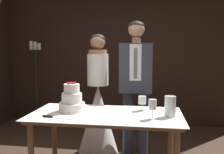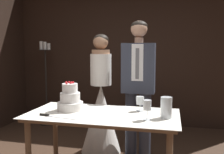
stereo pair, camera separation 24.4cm
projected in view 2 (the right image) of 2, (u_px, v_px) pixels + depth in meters
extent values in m
cube|color=black|center=(127.00, 47.00, 4.66)|extent=(4.50, 0.12, 2.86)
cylinder|color=#8E6B4C|center=(56.00, 137.00, 2.96)|extent=(0.06, 0.06, 0.72)
cylinder|color=#8E6B4C|center=(170.00, 147.00, 2.66)|extent=(0.06, 0.06, 0.72)
cube|color=#8E6B4C|center=(102.00, 116.00, 2.49)|extent=(1.44, 0.70, 0.03)
cube|color=white|center=(102.00, 114.00, 2.49)|extent=(1.50, 0.76, 0.01)
cylinder|color=white|center=(70.00, 106.00, 2.61)|extent=(0.27, 0.27, 0.09)
cylinder|color=white|center=(70.00, 97.00, 2.60)|extent=(0.21, 0.21, 0.10)
cylinder|color=white|center=(70.00, 88.00, 2.59)|extent=(0.16, 0.16, 0.10)
sphere|color=red|center=(72.00, 83.00, 2.59)|extent=(0.02, 0.02, 0.02)
sphere|color=red|center=(73.00, 82.00, 2.60)|extent=(0.02, 0.02, 0.02)
sphere|color=red|center=(69.00, 82.00, 2.62)|extent=(0.02, 0.02, 0.02)
sphere|color=red|center=(66.00, 82.00, 2.61)|extent=(0.02, 0.02, 0.02)
sphere|color=red|center=(67.00, 83.00, 2.54)|extent=(0.02, 0.02, 0.02)
sphere|color=red|center=(71.00, 83.00, 2.57)|extent=(0.02, 0.02, 0.02)
cube|color=silver|center=(63.00, 118.00, 2.32)|extent=(0.31, 0.07, 0.00)
cylinder|color=black|center=(44.00, 115.00, 2.39)|extent=(0.10, 0.04, 0.02)
cylinder|color=silver|center=(140.00, 111.00, 2.58)|extent=(0.08, 0.08, 0.00)
cylinder|color=silver|center=(140.00, 107.00, 2.58)|extent=(0.01, 0.01, 0.07)
cylinder|color=silver|center=(140.00, 100.00, 2.57)|extent=(0.08, 0.08, 0.08)
cylinder|color=maroon|center=(140.00, 103.00, 2.57)|extent=(0.07, 0.07, 0.02)
cylinder|color=silver|center=(147.00, 120.00, 2.26)|extent=(0.07, 0.07, 0.00)
cylinder|color=silver|center=(147.00, 115.00, 2.25)|extent=(0.01, 0.01, 0.09)
cylinder|color=silver|center=(147.00, 105.00, 2.24)|extent=(0.07, 0.07, 0.09)
cylinder|color=maroon|center=(147.00, 108.00, 2.24)|extent=(0.06, 0.06, 0.03)
cylinder|color=silver|center=(166.00, 108.00, 2.31)|extent=(0.11, 0.11, 0.20)
cylinder|color=white|center=(166.00, 113.00, 2.32)|extent=(0.05, 0.05, 0.09)
sphere|color=#F9CC4C|center=(166.00, 107.00, 2.31)|extent=(0.02, 0.02, 0.02)
cone|color=white|center=(101.00, 119.00, 3.38)|extent=(0.54, 0.54, 0.92)
cylinder|color=white|center=(101.00, 70.00, 3.30)|extent=(0.28, 0.28, 0.41)
cylinder|color=#A37556|center=(101.00, 52.00, 3.28)|extent=(0.24, 0.24, 0.06)
sphere|color=#A37556|center=(101.00, 42.00, 3.26)|extent=(0.20, 0.20, 0.20)
ellipsoid|color=black|center=(101.00, 40.00, 3.27)|extent=(0.20, 0.20, 0.15)
cylinder|color=#333847|center=(131.00, 124.00, 3.29)|extent=(0.15, 0.15, 0.84)
cylinder|color=#333847|center=(145.00, 125.00, 3.24)|extent=(0.15, 0.15, 0.84)
cube|color=#333847|center=(139.00, 68.00, 3.18)|extent=(0.41, 0.24, 0.63)
cube|color=white|center=(137.00, 63.00, 3.05)|extent=(0.14, 0.01, 0.45)
cube|color=slate|center=(137.00, 64.00, 3.05)|extent=(0.04, 0.01, 0.38)
cylinder|color=tan|center=(139.00, 40.00, 3.14)|extent=(0.11, 0.11, 0.07)
sphere|color=tan|center=(139.00, 29.00, 3.13)|extent=(0.21, 0.21, 0.21)
ellipsoid|color=black|center=(139.00, 26.00, 3.14)|extent=(0.21, 0.21, 0.14)
cylinder|color=black|center=(47.00, 123.00, 4.71)|extent=(0.28, 0.28, 0.02)
cylinder|color=black|center=(46.00, 87.00, 4.63)|extent=(0.03, 0.03, 1.36)
cylinder|color=black|center=(45.00, 50.00, 4.56)|extent=(0.22, 0.22, 0.01)
cylinder|color=white|center=(41.00, 45.00, 4.57)|extent=(0.06, 0.06, 0.15)
cylinder|color=white|center=(45.00, 46.00, 4.55)|extent=(0.06, 0.06, 0.14)
cylinder|color=white|center=(49.00, 46.00, 4.53)|extent=(0.06, 0.06, 0.11)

